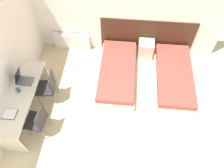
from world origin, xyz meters
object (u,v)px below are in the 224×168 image
at_px(chair_near_laptop, 48,87).
at_px(chair_near_notebook, 38,120).
at_px(bed_near_window, 117,73).
at_px(laptop, 23,79).
at_px(bed_near_door, 173,77).
at_px(nightstand, 146,49).

height_order(chair_near_laptop, chair_near_notebook, same).
distance_m(bed_near_window, laptop, 2.24).
xyz_separation_m(bed_near_door, chair_near_notebook, (-2.92, -1.63, 0.33)).
height_order(bed_near_window, laptop, laptop).
bearing_deg(laptop, nightstand, 34.64).
distance_m(bed_near_door, chair_near_notebook, 3.36).
distance_m(bed_near_door, chair_near_laptop, 3.05).
relative_size(chair_near_laptop, chair_near_notebook, 1.00).
bearing_deg(nightstand, bed_near_window, -130.98).
bearing_deg(bed_near_door, laptop, -165.76).
height_order(bed_near_door, laptop, laptop).
relative_size(bed_near_door, laptop, 5.63).
distance_m(nightstand, chair_near_laptop, 2.74).
distance_m(bed_near_door, nightstand, 1.08).
relative_size(bed_near_door, chair_near_laptop, 2.24).
bearing_deg(bed_near_door, chair_near_notebook, -150.93).
xyz_separation_m(bed_near_window, nightstand, (0.71, 0.82, 0.08)).
bearing_deg(chair_near_laptop, nightstand, 30.10).
relative_size(bed_near_window, laptop, 5.63).
relative_size(nightstand, laptop, 1.45).
distance_m(bed_near_window, chair_near_notebook, 2.24).
relative_size(chair_near_notebook, laptop, 2.51).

